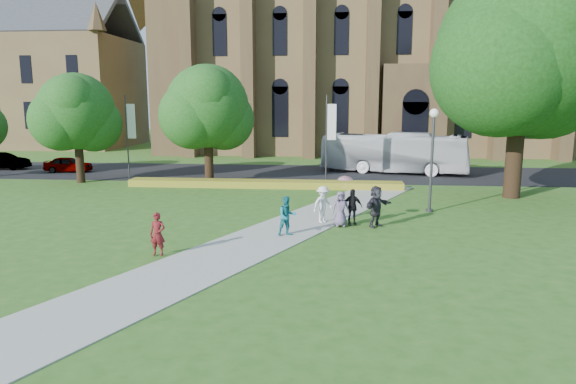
# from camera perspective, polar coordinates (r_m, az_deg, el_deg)

# --- Properties ---
(ground) EXTENTS (160.00, 160.00, 0.00)m
(ground) POSITION_cam_1_polar(r_m,az_deg,el_deg) (20.76, -2.27, -5.62)
(ground) COLOR #2D5B1B
(ground) RESTS_ON ground
(road) EXTENTS (160.00, 10.00, 0.02)m
(road) POSITION_cam_1_polar(r_m,az_deg,el_deg) (40.28, 1.51, 2.11)
(road) COLOR black
(road) RESTS_ON ground
(footpath) EXTENTS (15.58, 28.54, 0.04)m
(footpath) POSITION_cam_1_polar(r_m,az_deg,el_deg) (21.71, -1.92, -4.86)
(footpath) COLOR #B2B2A8
(footpath) RESTS_ON ground
(flower_hedge) EXTENTS (18.00, 1.40, 0.45)m
(flower_hedge) POSITION_cam_1_polar(r_m,az_deg,el_deg) (33.77, -2.66, 0.91)
(flower_hedge) COLOR gold
(flower_hedge) RESTS_ON ground
(cathedral) EXTENTS (52.60, 18.25, 28.00)m
(cathedral) POSITION_cam_1_polar(r_m,az_deg,el_deg) (60.42, 12.87, 16.88)
(cathedral) COLOR brown
(cathedral) RESTS_ON ground
(building_west) EXTENTS (22.00, 14.00, 18.30)m
(building_west) POSITION_cam_1_polar(r_m,az_deg,el_deg) (71.96, -25.87, 12.00)
(building_west) COLOR brown
(building_west) RESTS_ON ground
(streetlamp) EXTENTS (0.44, 0.44, 5.24)m
(streetlamp) POSITION_cam_1_polar(r_m,az_deg,el_deg) (26.83, 15.75, 4.76)
(streetlamp) COLOR #38383D
(streetlamp) RESTS_ON ground
(large_tree) EXTENTS (9.60, 9.60, 13.20)m
(large_tree) POSITION_cam_1_polar(r_m,az_deg,el_deg) (32.59, 24.60, 14.05)
(large_tree) COLOR #332114
(large_tree) RESTS_ON ground
(street_tree_0) EXTENTS (5.20, 5.20, 7.50)m
(street_tree_0) POSITION_cam_1_polar(r_m,az_deg,el_deg) (38.16, -22.47, 8.24)
(street_tree_0) COLOR #332114
(street_tree_0) RESTS_ON ground
(street_tree_1) EXTENTS (5.60, 5.60, 8.05)m
(street_tree_1) POSITION_cam_1_polar(r_m,az_deg,el_deg) (35.38, -8.94, 9.35)
(street_tree_1) COLOR #332114
(street_tree_1) RESTS_ON ground
(banner_pole_0) EXTENTS (0.70, 0.10, 6.00)m
(banner_pole_0) POSITION_cam_1_polar(r_m,az_deg,el_deg) (35.07, 4.47, 6.44)
(banner_pole_0) COLOR #38383D
(banner_pole_0) RESTS_ON ground
(banner_pole_1) EXTENTS (0.70, 0.10, 6.00)m
(banner_pole_1) POSITION_cam_1_polar(r_m,az_deg,el_deg) (37.98, -17.29, 6.29)
(banner_pole_1) COLOR #38383D
(banner_pole_1) RESTS_ON ground
(tour_coach) EXTENTS (11.64, 5.45, 3.16)m
(tour_coach) POSITION_cam_1_polar(r_m,az_deg,el_deg) (41.06, 11.70, 4.29)
(tour_coach) COLOR white
(tour_coach) RESTS_ON road
(car_0) EXTENTS (3.74, 1.76, 1.24)m
(car_0) POSITION_cam_1_polar(r_m,az_deg,el_deg) (44.34, -23.23, 2.85)
(car_0) COLOR gray
(car_0) RESTS_ON road
(car_1) EXTENTS (4.17, 1.63, 1.35)m
(car_1) POSITION_cam_1_polar(r_m,az_deg,el_deg) (48.51, -29.10, 3.01)
(car_1) COLOR gray
(car_1) RESTS_ON road
(pedestrian_0) EXTENTS (0.59, 0.40, 1.59)m
(pedestrian_0) POSITION_cam_1_polar(r_m,az_deg,el_deg) (19.34, -14.29, -4.55)
(pedestrian_0) COLOR maroon
(pedestrian_0) RESTS_ON footpath
(pedestrian_1) EXTENTS (1.01, 0.92, 1.67)m
(pedestrian_1) POSITION_cam_1_polar(r_m,az_deg,el_deg) (21.44, -0.11, -2.69)
(pedestrian_1) COLOR #19727D
(pedestrian_1) RESTS_ON footpath
(pedestrian_2) EXTENTS (1.25, 1.20, 1.71)m
(pedestrian_2) POSITION_cam_1_polar(r_m,az_deg,el_deg) (23.80, 3.90, -1.37)
(pedestrian_2) COLOR white
(pedestrian_2) RESTS_ON footpath
(pedestrian_3) EXTENTS (1.03, 0.61, 1.65)m
(pedestrian_3) POSITION_cam_1_polar(r_m,az_deg,el_deg) (23.49, 7.12, -1.65)
(pedestrian_3) COLOR black
(pedestrian_3) RESTS_ON footpath
(pedestrian_4) EXTENTS (0.83, 0.60, 1.59)m
(pedestrian_4) POSITION_cam_1_polar(r_m,az_deg,el_deg) (23.20, 5.88, -1.86)
(pedestrian_4) COLOR slate
(pedestrian_4) RESTS_ON footpath
(pedestrian_5) EXTENTS (1.53, 1.66, 1.85)m
(pedestrian_5) POSITION_cam_1_polar(r_m,az_deg,el_deg) (23.30, 9.77, -1.56)
(pedestrian_5) COLOR #2A2830
(pedestrian_5) RESTS_ON footpath
(parasol) EXTENTS (0.85, 0.85, 0.59)m
(parasol) POSITION_cam_1_polar(r_m,az_deg,el_deg) (23.11, 6.37, 0.83)
(parasol) COLOR #C98EA3
(parasol) RESTS_ON pedestrian_4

